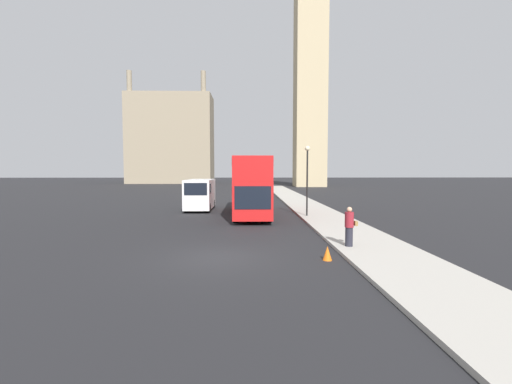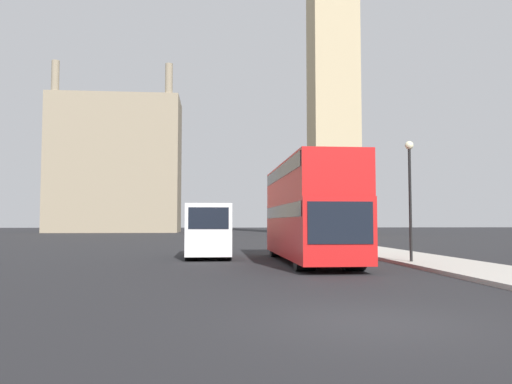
{
  "view_description": "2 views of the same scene",
  "coord_description": "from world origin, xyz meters",
  "px_view_note": "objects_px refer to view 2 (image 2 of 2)",
  "views": [
    {
      "loc": [
        1.21,
        -13.47,
        3.48
      ],
      "look_at": [
        1.84,
        14.54,
        1.7
      ],
      "focal_mm": 24.0,
      "sensor_mm": 36.0,
      "label": 1
    },
    {
      "loc": [
        -2.87,
        -8.97,
        1.81
      ],
      "look_at": [
        -0.16,
        21.27,
        3.63
      ],
      "focal_mm": 35.0,
      "sensor_mm": 36.0,
      "label": 2
    }
  ],
  "objects_px": {
    "red_double_decker_bus": "(309,207)",
    "white_van": "(209,230)",
    "street_lamp": "(410,181)",
    "clock_tower": "(332,2)"
  },
  "relations": [
    {
      "from": "clock_tower",
      "to": "white_van",
      "type": "bearing_deg",
      "value": -111.62
    },
    {
      "from": "white_van",
      "to": "red_double_decker_bus",
      "type": "bearing_deg",
      "value": -36.27
    },
    {
      "from": "red_double_decker_bus",
      "to": "street_lamp",
      "type": "height_order",
      "value": "street_lamp"
    },
    {
      "from": "white_van",
      "to": "street_lamp",
      "type": "distance_m",
      "value": 10.04
    },
    {
      "from": "street_lamp",
      "to": "white_van",
      "type": "bearing_deg",
      "value": 150.32
    },
    {
      "from": "white_van",
      "to": "street_lamp",
      "type": "bearing_deg",
      "value": -29.68
    },
    {
      "from": "red_double_decker_bus",
      "to": "street_lamp",
      "type": "bearing_deg",
      "value": -21.22
    },
    {
      "from": "clock_tower",
      "to": "white_van",
      "type": "xyz_separation_m",
      "value": [
        -17.37,
        -43.84,
        -32.15
      ]
    },
    {
      "from": "red_double_decker_bus",
      "to": "white_van",
      "type": "height_order",
      "value": "red_double_decker_bus"
    },
    {
      "from": "street_lamp",
      "to": "clock_tower",
      "type": "bearing_deg",
      "value": 79.7
    }
  ]
}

